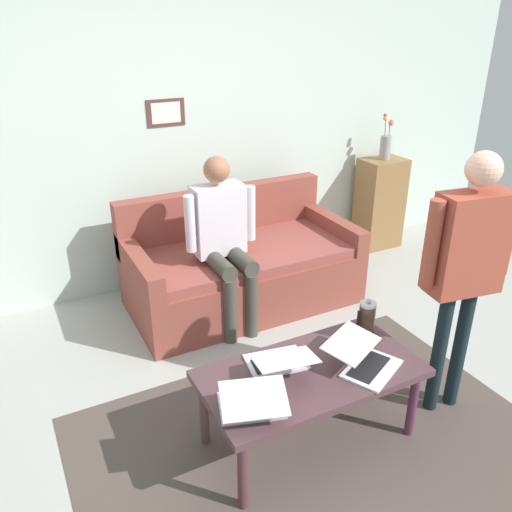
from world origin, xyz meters
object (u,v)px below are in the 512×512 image
at_px(laptop_center, 364,360).
at_px(person_seated, 223,234).
at_px(coffee_table, 311,378).
at_px(side_shelf, 379,203).
at_px(laptop_right, 252,403).
at_px(french_press, 367,319).
at_px(person_standing, 467,256).
at_px(laptop_left, 279,361).
at_px(couch, 241,267).
at_px(flower_vase, 386,144).

height_order(laptop_center, person_seated, person_seated).
bearing_deg(coffee_table, side_shelf, -136.69).
bearing_deg(laptop_center, laptop_right, 2.35).
height_order(french_press, side_shelf, side_shelf).
xyz_separation_m(side_shelf, person_standing, (1.23, 2.12, 0.56)).
relative_size(laptop_left, french_press, 1.64).
xyz_separation_m(coffee_table, laptop_center, (-0.27, 0.10, 0.10)).
xyz_separation_m(couch, laptop_left, (0.49, 1.49, 0.21)).
distance_m(coffee_table, laptop_right, 0.45).
bearing_deg(laptop_center, laptop_left, -25.74).
bearing_deg(laptop_left, side_shelf, -139.94).
bearing_deg(flower_vase, couch, 12.78).
bearing_deg(person_seated, couch, -137.15).
xyz_separation_m(laptop_left, laptop_right, (0.28, 0.22, -0.00)).
bearing_deg(laptop_center, flower_vase, -131.41).
relative_size(couch, side_shelf, 2.00).
bearing_deg(laptop_center, person_standing, 176.29).
bearing_deg(person_standing, french_press, -35.19).
height_order(couch, person_standing, person_standing).
xyz_separation_m(flower_vase, person_seated, (1.99, 0.62, -0.32)).
distance_m(laptop_center, person_seated, 1.48).
height_order(side_shelf, person_standing, person_standing).
bearing_deg(person_standing, laptop_right, -0.49).
bearing_deg(couch, side_shelf, -167.18).
height_order(side_shelf, person_seated, person_seated).
distance_m(french_press, flower_vase, 2.50).
height_order(french_press, person_standing, person_standing).
distance_m(laptop_center, french_press, 0.32).
bearing_deg(french_press, laptop_right, 17.04).
bearing_deg(flower_vase, person_standing, 59.81).
bearing_deg(french_press, coffee_table, 16.84).
bearing_deg(coffee_table, laptop_right, 17.26).
bearing_deg(flower_vase, laptop_right, 39.95).
distance_m(french_press, person_seated, 1.27).
height_order(coffee_table, laptop_left, laptop_left).
xyz_separation_m(laptop_left, laptop_center, (-0.41, 0.20, -0.00)).
height_order(couch, laptop_center, couch).
bearing_deg(coffee_table, person_seated, -94.43).
height_order(couch, person_seated, person_seated).
distance_m(couch, french_press, 1.47).
xyz_separation_m(laptop_right, side_shelf, (-2.51, -2.11, -0.06)).
distance_m(side_shelf, person_seated, 2.11).
relative_size(side_shelf, person_seated, 0.70).
relative_size(flower_vase, person_standing, 0.28).
height_order(laptop_left, side_shelf, side_shelf).
bearing_deg(laptop_right, couch, -114.13).
bearing_deg(person_seated, flower_vase, -162.63).
relative_size(laptop_left, side_shelf, 0.44).
bearing_deg(person_standing, coffee_table, -9.20).
bearing_deg(coffee_table, person_standing, 170.80).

